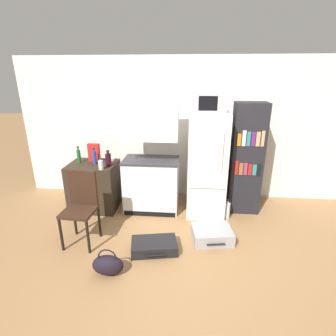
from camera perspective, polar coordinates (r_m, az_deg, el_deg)
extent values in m
plane|color=olive|center=(3.40, 2.90, -19.80)|extent=(24.00, 24.00, 0.00)
cube|color=white|center=(4.72, 6.63, 8.24)|extent=(6.40, 0.10, 2.46)
cube|color=#2D2319|center=(4.58, -15.69, -3.74)|extent=(0.76, 0.61, 0.79)
cube|color=white|center=(4.36, -3.61, -3.80)|extent=(0.87, 0.54, 0.85)
cube|color=#333338|center=(4.20, -3.73, 1.69)|extent=(0.89, 0.56, 0.03)
cube|color=white|center=(4.04, -3.95, 10.93)|extent=(0.87, 0.46, 0.66)
cube|color=black|center=(4.29, -4.05, -9.97)|extent=(0.84, 0.01, 0.08)
cube|color=white|center=(4.15, 8.43, 0.65)|extent=(0.59, 0.61, 1.64)
cube|color=gray|center=(3.96, 8.47, -4.41)|extent=(0.57, 0.01, 0.01)
cylinder|color=silver|center=(3.77, 11.81, 3.20)|extent=(0.02, 0.02, 0.57)
cube|color=#B7B7BC|center=(3.94, 9.15, 14.01)|extent=(0.45, 0.38, 0.29)
cube|color=black|center=(3.75, 8.71, 13.75)|extent=(0.26, 0.01, 0.20)
cube|color=black|center=(4.34, 16.66, 1.81)|extent=(0.49, 0.34, 1.78)
cube|color=red|center=(4.17, 14.70, 0.02)|extent=(0.04, 0.01, 0.22)
cube|color=brown|center=(4.18, 15.60, -0.20)|extent=(0.06, 0.01, 0.19)
cube|color=#A33351|center=(4.20, 16.52, -0.22)|extent=(0.05, 0.01, 0.20)
cube|color=red|center=(4.21, 17.41, -0.35)|extent=(0.05, 0.01, 0.18)
cube|color=teal|center=(4.23, 18.31, -0.42)|extent=(0.06, 0.01, 0.17)
cube|color=black|center=(4.25, 19.22, -0.34)|extent=(0.06, 0.01, 0.19)
cube|color=orange|center=(4.04, 15.25, 5.93)|extent=(0.05, 0.01, 0.19)
cube|color=silver|center=(4.05, 16.23, 6.22)|extent=(0.05, 0.01, 0.23)
cube|color=teal|center=(4.07, 17.16, 6.05)|extent=(0.05, 0.01, 0.22)
cube|color=#661E75|center=(4.08, 18.10, 5.99)|extent=(0.05, 0.01, 0.22)
cube|color=tan|center=(4.10, 19.04, 5.95)|extent=(0.06, 0.01, 0.22)
cube|color=tan|center=(4.11, 19.97, 6.01)|extent=(0.05, 0.01, 0.23)
cylinder|color=#1E6028|center=(4.53, -18.84, 2.43)|extent=(0.06, 0.06, 0.21)
cylinder|color=#1E6028|center=(4.50, -19.01, 3.96)|extent=(0.03, 0.03, 0.04)
cylinder|color=black|center=(4.49, -19.05, 4.33)|extent=(0.03, 0.03, 0.02)
cylinder|color=black|center=(4.24, -12.86, 1.75)|extent=(0.09, 0.09, 0.20)
cylinder|color=black|center=(4.21, -12.98, 3.26)|extent=(0.04, 0.04, 0.04)
cylinder|color=black|center=(4.20, -13.01, 3.63)|extent=(0.05, 0.05, 0.02)
cylinder|color=silver|center=(4.11, -14.41, 0.61)|extent=(0.07, 0.07, 0.14)
cylinder|color=silver|center=(4.08, -14.51, 1.72)|extent=(0.03, 0.03, 0.03)
cylinder|color=black|center=(4.08, -14.54, 1.98)|extent=(0.04, 0.04, 0.01)
cylinder|color=#1E47A3|center=(4.39, -15.70, 2.17)|extent=(0.06, 0.06, 0.21)
cylinder|color=#1E47A3|center=(4.36, -15.85, 3.71)|extent=(0.03, 0.03, 0.04)
cylinder|color=black|center=(4.35, -15.88, 4.08)|extent=(0.03, 0.03, 0.02)
cylinder|color=silver|center=(4.55, -12.30, 1.95)|extent=(0.14, 0.14, 0.04)
cube|color=red|center=(4.52, -15.80, 3.26)|extent=(0.19, 0.07, 0.30)
cylinder|color=black|center=(3.71, -22.23, -13.29)|extent=(0.04, 0.04, 0.46)
cylinder|color=black|center=(3.55, -17.00, -14.21)|extent=(0.04, 0.04, 0.46)
cylinder|color=black|center=(3.98, -19.62, -10.60)|extent=(0.04, 0.04, 0.46)
cylinder|color=black|center=(3.83, -14.70, -11.29)|extent=(0.04, 0.04, 0.46)
cube|color=#331E14|center=(3.64, -18.82, -8.93)|extent=(0.42, 0.42, 0.04)
cube|color=#331E14|center=(3.67, -18.03, -4.04)|extent=(0.38, 0.07, 0.48)
cube|color=black|center=(3.54, -3.04, -16.58)|extent=(0.64, 0.45, 0.14)
cylinder|color=black|center=(3.39, -2.88, -18.53)|extent=(0.26, 0.07, 0.02)
cube|color=#99999E|center=(3.76, 9.54, -14.06)|extent=(0.59, 0.49, 0.18)
cylinder|color=black|center=(3.58, 10.39, -16.04)|extent=(0.24, 0.06, 0.02)
ellipsoid|color=black|center=(3.24, -12.95, -19.91)|extent=(0.36, 0.20, 0.24)
torus|color=black|center=(3.18, -13.11, -18.41)|extent=(0.21, 0.02, 0.21)
cylinder|color=silver|center=(4.30, 12.70, -9.03)|extent=(0.10, 0.10, 0.26)
cylinder|color=silver|center=(4.23, 12.85, -7.23)|extent=(0.04, 0.04, 0.05)
cylinder|color=black|center=(4.21, 12.89, -6.79)|extent=(0.05, 0.05, 0.03)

